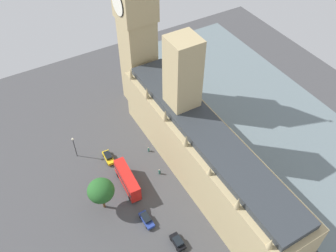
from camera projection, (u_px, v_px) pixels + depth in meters
name	position (u px, v px, depth m)	size (l,w,h in m)	color
ground_plane	(196.00, 179.00, 88.15)	(128.62, 128.62, 0.00)	#424244
river_thames	(287.00, 134.00, 98.53)	(35.91, 115.76, 0.25)	slate
parliament_building	(202.00, 149.00, 83.28)	(11.80, 58.62, 33.01)	tan
clock_tower	(136.00, 17.00, 90.22)	(9.07, 9.07, 51.70)	tan
car_yellow_cab_leading	(108.00, 157.00, 91.87)	(2.05, 4.73, 1.74)	gold
double_decker_bus_midblock	(127.00, 180.00, 84.82)	(3.04, 10.60, 4.75)	red
car_blue_near_tower	(146.00, 219.00, 79.43)	(1.92, 4.55, 1.74)	navy
car_black_far_end	(178.00, 242.00, 75.75)	(1.99, 4.03, 1.74)	black
pedestrian_by_river_gate	(149.00, 149.00, 93.93)	(0.56, 0.64, 1.51)	#336B60
pedestrian_under_trees	(159.00, 172.00, 88.76)	(0.70, 0.65, 1.66)	#336B60
plane_tree_corner	(101.00, 191.00, 78.20)	(5.97, 5.97, 8.90)	brown
street_lamp_slot_11	(74.00, 144.00, 90.06)	(0.56, 0.56, 6.63)	black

